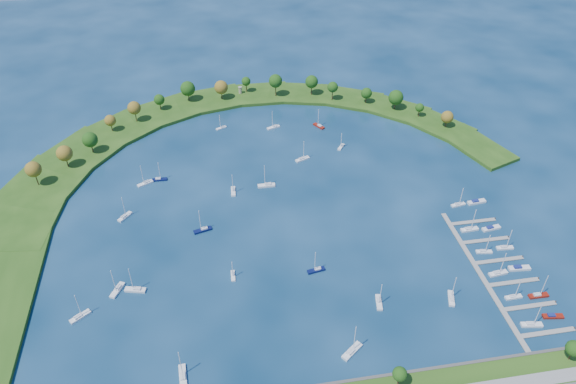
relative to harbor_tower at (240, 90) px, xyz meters
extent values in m
plane|color=#07243E|center=(8.25, -119.53, -4.40)|extent=(700.00, 700.00, 0.00)
cylinder|color=#382314|center=(33.25, -226.53, 0.00)|extent=(0.56, 0.56, 5.60)
sphere|color=#1D4B12|center=(33.25, -226.53, 3.84)|extent=(5.20, 5.20, 5.20)
cylinder|color=#382314|center=(98.25, -226.53, -0.35)|extent=(0.56, 0.56, 4.90)
sphere|color=#1D4B12|center=(98.25, -226.53, 3.30)|extent=(6.00, 6.00, 6.00)
cube|color=#234813|center=(-118.50, -111.71, -3.40)|extent=(43.73, 48.72, 2.00)
cube|color=#234813|center=(-110.58, -81.95, -3.40)|extent=(50.23, 54.30, 2.00)
cube|color=#234813|center=(-95.78, -54.95, -3.40)|extent=(54.07, 56.09, 2.00)
cube|color=#234813|center=(-74.95, -32.26, -3.40)|extent=(55.20, 54.07, 2.00)
cube|color=#234813|center=(-49.31, -15.20, -3.40)|extent=(53.65, 48.47, 2.00)
cube|color=#234813|center=(-20.34, -4.76, -3.40)|extent=(49.62, 39.75, 2.00)
cube|color=#234813|center=(10.28, -1.54, -3.40)|extent=(44.32, 29.96, 2.00)
cube|color=#234813|center=(40.79, -5.73, -3.40)|extent=(49.49, 38.05, 2.00)
cube|color=#234813|center=(69.42, -17.09, -3.40)|extent=(51.13, 44.12, 2.00)
cube|color=#234813|center=(94.50, -34.95, -3.40)|extent=(49.19, 47.96, 2.00)
cube|color=#234813|center=(114.60, -58.29, -3.40)|extent=(43.90, 49.49, 2.00)
cube|color=#234813|center=(128.53, -85.75, -3.40)|extent=(35.67, 48.74, 2.00)
cylinder|color=#382314|center=(-113.18, -84.52, 1.67)|extent=(0.56, 0.56, 8.15)
sphere|color=brown|center=(-113.18, -84.52, 7.39)|extent=(8.21, 8.21, 8.21)
cylinder|color=#382314|center=(-100.43, -70.09, 1.08)|extent=(0.56, 0.56, 6.97)
sphere|color=brown|center=(-100.43, -70.09, 6.28)|extent=(8.57, 8.57, 8.57)
cylinder|color=#382314|center=(-88.87, -57.57, 0.89)|extent=(0.56, 0.56, 6.58)
sphere|color=#1D4B12|center=(-88.87, -57.57, 5.89)|extent=(8.59, 8.59, 8.59)
cylinder|color=#382314|center=(-80.19, -35.62, 0.49)|extent=(0.56, 0.56, 5.79)
sphere|color=brown|center=(-80.19, -35.62, 4.73)|extent=(6.72, 6.72, 6.72)
cylinder|color=#382314|center=(-66.50, -26.48, 1.45)|extent=(0.56, 0.56, 7.71)
sphere|color=brown|center=(-66.50, -26.48, 6.92)|extent=(8.04, 8.04, 8.04)
cylinder|color=#382314|center=(-52.20, -13.98, 0.51)|extent=(0.56, 0.56, 5.81)
sphere|color=#1D4B12|center=(-52.20, -13.98, 4.76)|extent=(6.74, 6.74, 6.74)
cylinder|color=#382314|center=(-34.09, -4.87, 0.99)|extent=(0.56, 0.56, 6.78)
sphere|color=#1D4B12|center=(-34.09, -4.87, 6.29)|extent=(9.56, 9.56, 9.56)
cylinder|color=#382314|center=(-12.67, -5.94, 0.90)|extent=(0.56, 0.56, 6.61)
sphere|color=brown|center=(-12.67, -5.94, 5.98)|extent=(8.87, 8.87, 8.87)
cylinder|color=#382314|center=(4.26, 1.30, 0.87)|extent=(0.56, 0.56, 6.55)
sphere|color=#1D4B12|center=(4.26, 1.30, 5.35)|extent=(6.01, 6.01, 6.01)
cylinder|color=#382314|center=(22.80, -7.63, 2.14)|extent=(0.56, 0.56, 9.09)
sphere|color=#1D4B12|center=(22.80, -7.63, 8.45)|extent=(8.80, 8.80, 8.80)
cylinder|color=#382314|center=(46.47, -9.64, 1.45)|extent=(0.56, 0.56, 7.70)
sphere|color=#1D4B12|center=(46.47, -9.64, 6.99)|extent=(8.45, 8.45, 8.45)
cylinder|color=#382314|center=(58.40, -19.22, 1.54)|extent=(0.56, 0.56, 7.89)
sphere|color=#1D4B12|center=(58.40, -19.22, 6.88)|extent=(6.94, 6.94, 6.94)
cylinder|color=#382314|center=(79.02, -26.72, 0.40)|extent=(0.56, 0.56, 5.61)
sphere|color=#1D4B12|center=(79.02, -26.72, 4.61)|extent=(7.03, 7.03, 7.03)
cylinder|color=#382314|center=(94.86, -37.79, 0.82)|extent=(0.56, 0.56, 6.44)
sphere|color=#1D4B12|center=(94.86, -37.79, 5.92)|extent=(9.41, 9.41, 9.41)
cylinder|color=#382314|center=(106.58, -49.24, 0.19)|extent=(0.56, 0.56, 5.19)
sphere|color=#1D4B12|center=(106.58, -49.24, 3.87)|extent=(5.38, 5.38, 5.38)
cylinder|color=#382314|center=(118.30, -63.90, 0.23)|extent=(0.56, 0.56, 5.26)
sphere|color=brown|center=(118.30, -63.90, 4.35)|extent=(7.48, 7.48, 7.48)
cylinder|color=gray|center=(0.00, 0.00, -0.20)|extent=(2.20, 2.20, 4.39)
cylinder|color=gray|center=(0.00, 0.00, 2.14)|extent=(2.60, 2.60, 0.30)
cube|color=gray|center=(86.25, -180.53, -4.05)|extent=(2.20, 82.00, 0.40)
cube|color=gray|center=(98.35, -213.53, -4.05)|extent=(22.00, 2.00, 0.40)
cylinder|color=#382314|center=(109.25, -213.53, -3.80)|extent=(0.36, 0.36, 1.60)
cube|color=gray|center=(98.35, -200.33, -4.05)|extent=(22.00, 2.00, 0.40)
cylinder|color=#382314|center=(109.25, -200.33, -3.80)|extent=(0.36, 0.36, 1.60)
cube|color=gray|center=(98.35, -187.13, -4.05)|extent=(22.00, 2.00, 0.40)
cylinder|color=#382314|center=(109.25, -187.13, -3.80)|extent=(0.36, 0.36, 1.60)
cube|color=gray|center=(98.35, -173.93, -4.05)|extent=(22.00, 2.00, 0.40)
cylinder|color=#382314|center=(109.25, -173.93, -3.80)|extent=(0.36, 0.36, 1.60)
cube|color=gray|center=(98.35, -160.73, -4.05)|extent=(22.00, 2.00, 0.40)
cylinder|color=#382314|center=(109.25, -160.73, -3.80)|extent=(0.36, 0.36, 1.60)
cube|color=gray|center=(98.35, -147.53, -4.05)|extent=(22.00, 2.00, 0.40)
cylinder|color=#382314|center=(109.25, -147.53, -3.80)|extent=(0.36, 0.36, 1.60)
cube|color=white|center=(-67.09, -164.32, -3.88)|extent=(5.97, 8.88, 1.04)
cube|color=silver|center=(-66.71, -163.53, -2.99)|extent=(2.85, 3.48, 0.73)
cylinder|color=silver|center=(-67.39, -164.94, 2.51)|extent=(0.32, 0.32, 11.73)
cube|color=white|center=(-18.88, -164.00, -4.03)|extent=(1.93, 6.28, 0.75)
cube|color=silver|center=(-18.86, -163.37, -3.39)|extent=(1.29, 2.22, 0.52)
cylinder|color=silver|center=(-18.89, -164.50, 0.55)|extent=(0.32, 0.32, 8.41)
cube|color=white|center=(3.76, -102.79, -3.86)|extent=(9.12, 2.69, 1.09)
cube|color=silver|center=(4.67, -102.80, -2.93)|extent=(3.21, 1.83, 0.76)
cylinder|color=silver|center=(3.03, -102.77, 2.81)|extent=(0.32, 0.32, 12.25)
cube|color=white|center=(26.93, -81.87, -3.90)|extent=(8.61, 5.37, 1.00)
cube|color=silver|center=(26.16, -82.19, -3.05)|extent=(3.33, 2.64, 0.70)
cylinder|color=silver|center=(27.55, -81.61, 2.24)|extent=(0.32, 0.32, 11.27)
cube|color=white|center=(-67.38, -116.39, -3.92)|extent=(6.96, 7.62, 0.97)
cube|color=silver|center=(-67.90, -117.00, -3.09)|extent=(3.04, 3.18, 0.68)
cylinder|color=silver|center=(-66.96, -115.90, 2.02)|extent=(0.32, 0.32, 10.91)
cube|color=#0A113F|center=(16.88, -166.74, -3.93)|extent=(8.10, 3.55, 0.94)
cube|color=silver|center=(17.65, -166.60, -3.13)|extent=(2.97, 2.00, 0.66)
cylinder|color=silver|center=(16.26, -166.85, 1.83)|extent=(0.32, 0.32, 10.58)
cube|color=white|center=(15.83, -45.04, -3.91)|extent=(8.45, 4.96, 0.98)
cube|color=silver|center=(16.60, -44.76, -3.08)|extent=(3.23, 2.49, 0.69)
cylinder|color=silver|center=(15.22, -45.27, 2.09)|extent=(0.32, 0.32, 11.02)
cube|color=white|center=(-15.65, -40.40, -4.00)|extent=(6.78, 4.61, 0.80)
cube|color=silver|center=(-15.06, -40.11, -3.32)|extent=(2.66, 2.20, 0.56)
cylinder|color=silver|center=(-16.13, -40.64, 0.88)|extent=(0.32, 0.32, 8.97)
cube|color=white|center=(-80.42, -176.13, -3.89)|extent=(8.23, 6.95, 1.02)
cube|color=silver|center=(-81.10, -176.64, -3.03)|extent=(3.37, 3.10, 0.71)
cylinder|color=silver|center=(-79.87, -175.73, 2.34)|extent=(0.32, 0.32, 11.45)
cube|color=#0A113F|center=(-51.46, -88.13, -3.94)|extent=(7.74, 2.38, 0.92)
cube|color=silver|center=(-52.23, -88.11, -3.16)|extent=(2.73, 1.59, 0.65)
cylinder|color=silver|center=(-50.84, -88.15, 1.70)|extent=(0.32, 0.32, 10.37)
cube|color=white|center=(38.40, -188.56, -3.92)|extent=(3.76, 8.36, 0.97)
cube|color=silver|center=(38.55, -187.77, -3.09)|extent=(2.09, 3.08, 0.68)
cylinder|color=silver|center=(38.27, -189.20, 2.02)|extent=(0.32, 0.32, 10.90)
cube|color=white|center=(21.58, -209.53, -3.83)|extent=(9.22, 7.94, 1.15)
cube|color=silver|center=(20.83, -210.11, -2.85)|extent=(3.79, 3.52, 0.80)
cylinder|color=silver|center=(22.19, -209.06, 3.20)|extent=(0.32, 0.32, 12.90)
cube|color=white|center=(51.30, -73.05, -3.99)|extent=(5.47, 6.63, 0.81)
cube|color=silver|center=(51.70, -72.50, -3.30)|extent=(2.46, 2.70, 0.57)
cylinder|color=silver|center=(50.99, -73.49, 0.99)|extent=(0.32, 0.32, 9.15)
cube|color=white|center=(68.25, -191.38, -3.91)|extent=(4.81, 8.55, 0.99)
cube|color=silver|center=(67.99, -192.17, -3.07)|extent=(2.45, 3.25, 0.69)
cylinder|color=silver|center=(68.46, -190.76, 2.15)|extent=(0.32, 0.32, 11.13)
cube|color=white|center=(-13.77, -104.92, -3.93)|extent=(2.70, 7.98, 0.94)
cube|color=silver|center=(-13.72, -104.14, -3.13)|extent=(1.71, 2.84, 0.66)
cylinder|color=silver|center=(-13.82, -105.55, 1.84)|extent=(0.32, 0.32, 10.60)
cube|color=white|center=(-40.65, -209.53, -3.86)|extent=(3.04, 9.10, 1.08)
cube|color=silver|center=(-40.59, -210.42, -2.95)|extent=(1.94, 3.24, 0.75)
cylinder|color=silver|center=(-40.69, -208.81, 2.73)|extent=(0.32, 0.32, 12.10)
cube|color=#0A113F|center=(-30.54, -132.49, -3.88)|extent=(8.93, 4.63, 1.03)
cube|color=silver|center=(-29.71, -132.26, -3.01)|extent=(3.35, 2.43, 0.72)
cylinder|color=silver|center=(-31.20, -132.67, 2.44)|extent=(0.32, 0.32, 11.61)
cube|color=maroon|center=(43.48, -48.05, -3.91)|extent=(6.40, 8.15, 0.99)
cube|color=silver|center=(43.92, -48.74, -3.07)|extent=(2.91, 3.29, 0.69)
cylinder|color=silver|center=(43.12, -47.50, 2.13)|extent=(0.32, 0.32, 11.09)
cube|color=white|center=(-58.89, -90.59, -3.90)|extent=(8.49, 5.97, 1.00)
cube|color=silver|center=(-58.15, -90.20, -3.05)|extent=(3.35, 2.82, 0.70)
cylinder|color=silver|center=(-59.48, -90.90, 2.25)|extent=(0.32, 0.32, 11.29)
cube|color=white|center=(-59.70, -165.37, -3.88)|extent=(9.10, 4.56, 1.05)
cube|color=silver|center=(-58.85, -165.59, -2.98)|extent=(3.40, 2.43, 0.74)
cylinder|color=silver|center=(-60.38, -165.20, 2.57)|extent=(0.32, 0.32, 11.83)
cube|color=white|center=(93.85, -209.19, -3.90)|extent=(8.61, 3.60, 1.00)
cube|color=silver|center=(93.03, -209.06, -3.05)|extent=(3.14, 2.07, 0.70)
cylinder|color=silver|center=(94.51, -209.29, 2.23)|extent=(0.32, 0.32, 11.26)
cube|color=maroon|center=(104.35, -206.71, -3.91)|extent=(8.44, 3.45, 0.98)
cube|color=navy|center=(103.54, -206.60, -3.07)|extent=(3.07, 2.00, 0.69)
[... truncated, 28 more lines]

